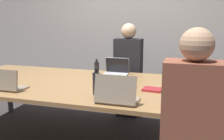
# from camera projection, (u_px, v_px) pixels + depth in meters

# --- Properties ---
(curtain_wall) EXTENTS (12.00, 0.06, 2.80)m
(curtain_wall) POSITION_uv_depth(u_px,v_px,m) (131.00, 22.00, 4.44)
(curtain_wall) COLOR #BCB7B2
(curtain_wall) RESTS_ON ground_plane
(conference_table) EXTENTS (3.68, 1.47, 0.72)m
(conference_table) POSITION_uv_depth(u_px,v_px,m) (95.00, 88.00, 2.86)
(conference_table) COLOR #9E7547
(conference_table) RESTS_ON ground_plane
(laptop_near_left) EXTENTS (0.35, 0.22, 0.23)m
(laptop_near_left) POSITION_uv_depth(u_px,v_px,m) (6.00, 84.00, 2.57)
(laptop_near_left) COLOR gray
(laptop_near_left) RESTS_ON conference_table
(laptop_near_right) EXTENTS (0.36, 0.24, 0.25)m
(laptop_near_right) POSITION_uv_depth(u_px,v_px,m) (195.00, 102.00, 1.99)
(laptop_near_right) COLOR silver
(laptop_near_right) RESTS_ON conference_table
(person_near_right) EXTENTS (0.40, 0.24, 1.39)m
(person_near_right) POSITION_uv_depth(u_px,v_px,m) (191.00, 133.00, 1.70)
(person_near_right) COLOR #2D2D38
(person_near_right) RESTS_ON ground_plane
(laptop_near_midright) EXTENTS (0.37, 0.26, 0.26)m
(laptop_near_midright) POSITION_uv_depth(u_px,v_px,m) (117.00, 95.00, 2.16)
(laptop_near_midright) COLOR gray
(laptop_near_midright) RESTS_ON conference_table
(bottle_near_midright) EXTENTS (0.07, 0.07, 0.26)m
(bottle_near_midright) POSITION_uv_depth(u_px,v_px,m) (96.00, 83.00, 2.42)
(bottle_near_midright) COLOR black
(bottle_near_midright) RESTS_ON conference_table
(laptop_far_center) EXTENTS (0.32, 0.22, 0.22)m
(laptop_far_center) POSITION_uv_depth(u_px,v_px,m) (117.00, 70.00, 3.32)
(laptop_far_center) COLOR silver
(laptop_far_center) RESTS_ON conference_table
(person_far_center) EXTENTS (0.40, 0.24, 1.39)m
(person_far_center) POSITION_uv_depth(u_px,v_px,m) (128.00, 72.00, 3.73)
(person_far_center) COLOR #2D2D38
(person_far_center) RESTS_ON ground_plane
(bottle_far_center) EXTENTS (0.06, 0.06, 0.21)m
(bottle_far_center) POSITION_uv_depth(u_px,v_px,m) (97.00, 68.00, 3.30)
(bottle_far_center) COLOR black
(bottle_far_center) RESTS_ON conference_table
(stapler) EXTENTS (0.09, 0.16, 0.05)m
(stapler) POSITION_uv_depth(u_px,v_px,m) (120.00, 86.00, 2.66)
(stapler) COLOR black
(stapler) RESTS_ON conference_table
(notebook) EXTENTS (0.21, 0.18, 0.02)m
(notebook) POSITION_uv_depth(u_px,v_px,m) (152.00, 89.00, 2.58)
(notebook) COLOR maroon
(notebook) RESTS_ON conference_table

